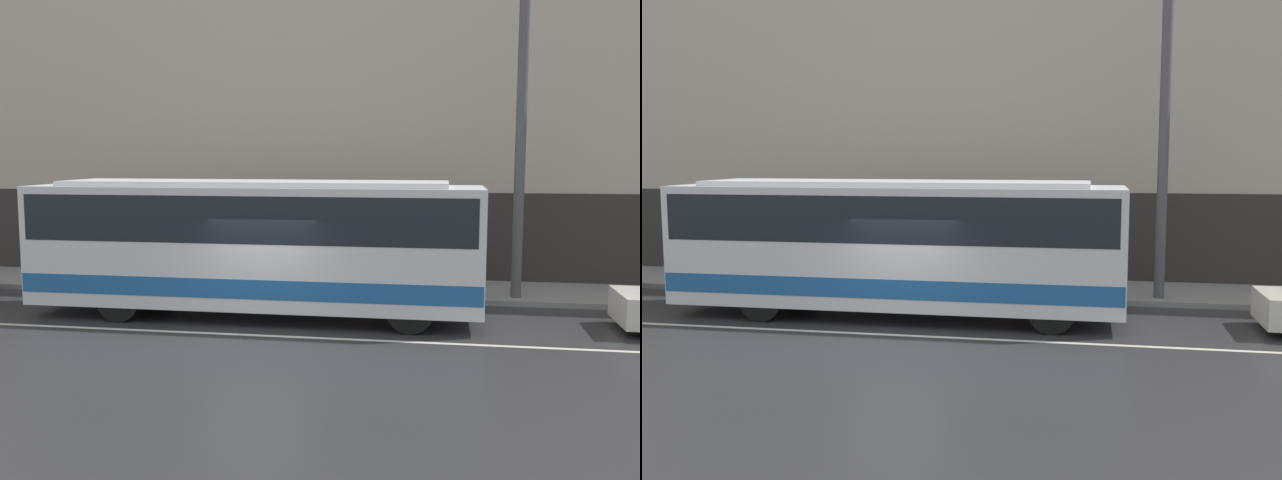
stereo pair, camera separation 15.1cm
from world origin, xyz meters
The scene contains 7 objects.
ground_plane centered at (0.00, 0.00, 0.00)m, with size 60.00×60.00×0.00m, color #2D2D30.
sidewalk centered at (0.00, 5.53, 0.07)m, with size 60.00×3.07×0.15m.
building_facade centered at (0.00, 7.21, 6.57)m, with size 60.00×0.35×13.57m.
lane_stripe centered at (0.00, 0.00, 0.00)m, with size 54.00×0.14×0.01m.
transit_bus centered at (-0.52, 1.83, 1.87)m, with size 10.87×2.52×3.31m.
utility_pole_near centered at (5.94, 4.57, 4.38)m, with size 0.27×0.27×8.47m.
pedestrian_waiting centered at (1.64, 6.26, 0.90)m, with size 0.36×0.36×1.61m.
Camera 1 is at (3.96, -14.79, 3.93)m, focal length 40.00 mm.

